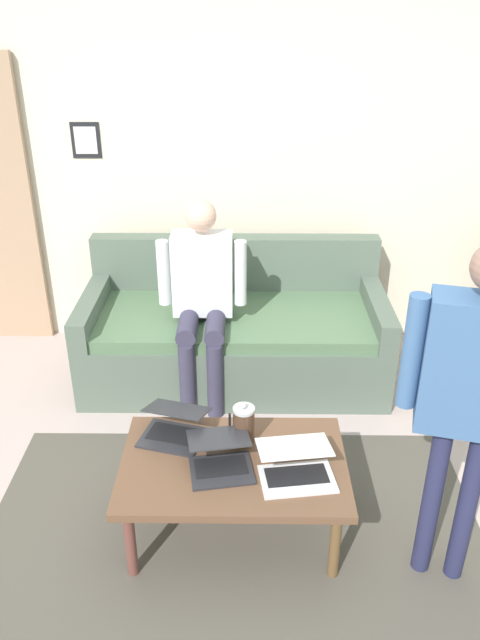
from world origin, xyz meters
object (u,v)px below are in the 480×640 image
object	(u,v)px
laptop_left	(220,459)
laptop_center	(296,468)
laptop_right	(174,427)
french_press	(244,425)
couch	(234,334)
person_standing	(473,383)
person_seated	(202,291)
coffee_table	(234,469)

from	to	relation	value
laptop_left	laptop_center	bearing A→B (deg)	170.71
laptop_right	french_press	size ratio (longest dim) A/B	1.63
laptop_left	laptop_right	distance (m)	0.33
couch	person_standing	distance (m)	2.08
laptop_center	person_seated	distance (m)	1.44
couch	person_standing	bearing A→B (deg)	119.41
person_standing	laptop_center	bearing A→B (deg)	-13.02
couch	coffee_table	xyz separation A→B (m)	(-0.02, 1.46, 0.07)
coffee_table	person_seated	xyz separation A→B (m)	(0.22, -1.23, 0.35)
laptop_left	laptop_right	size ratio (longest dim) A/B	0.96
laptop_center	laptop_right	xyz separation A→B (m)	(0.58, -0.29, 0.00)
french_press	laptop_right	bearing A→B (deg)	-8.28
french_press	person_seated	size ratio (longest dim) A/B	0.18
french_press	person_standing	xyz separation A→B (m)	(-0.89, 0.39, 0.50)
laptop_right	french_press	world-z (taller)	french_press
person_standing	person_seated	bearing A→B (deg)	-51.95
couch	person_seated	distance (m)	0.52
laptop_center	french_press	world-z (taller)	french_press
french_press	laptop_left	bearing A→B (deg)	60.04
laptop_right	person_standing	xyz separation A→B (m)	(-1.23, 0.44, 0.56)
laptop_right	person_standing	bearing A→B (deg)	160.37
laptop_right	french_press	distance (m)	0.35
coffee_table	laptop_right	world-z (taller)	laptop_right
couch	person_standing	size ratio (longest dim) A/B	1.25
french_press	person_seated	bearing A→B (deg)	-76.31
laptop_right	person_standing	distance (m)	1.42
person_seated	person_standing	bearing A→B (deg)	128.05
laptop_left	person_standing	size ratio (longest dim) A/B	0.22
laptop_right	person_seated	xyz separation A→B (m)	(-0.08, -1.04, 0.26)
couch	laptop_left	world-z (taller)	couch
laptop_center	french_press	size ratio (longest dim) A/B	1.63
person_seated	laptop_right	bearing A→B (deg)	85.71
laptop_left	french_press	xyz separation A→B (m)	(-0.11, -0.18, 0.06)
laptop_center	french_press	bearing A→B (deg)	-45.13
laptop_center	person_standing	xyz separation A→B (m)	(-0.65, 0.15, 0.56)
laptop_left	person_seated	world-z (taller)	person_seated
french_press	person_standing	bearing A→B (deg)	156.35
coffee_table	laptop_center	xyz separation A→B (m)	(-0.28, 0.09, 0.09)
coffee_table	laptop_left	xyz separation A→B (m)	(0.06, 0.03, 0.09)
laptop_left	couch	bearing A→B (deg)	-91.37
laptop_center	person_standing	world-z (taller)	person_standing
couch	laptop_left	bearing A→B (deg)	88.63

